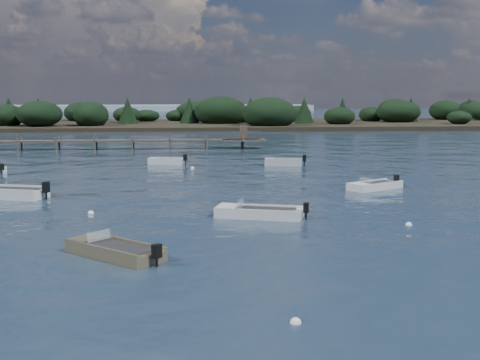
{
  "coord_description": "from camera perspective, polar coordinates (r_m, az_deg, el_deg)",
  "views": [
    {
      "loc": [
        -3.06,
        -22.5,
        6.14
      ],
      "look_at": [
        0.37,
        14.0,
        1.0
      ],
      "focal_mm": 45.0,
      "sensor_mm": 36.0,
      "label": 1
    }
  ],
  "objects": [
    {
      "name": "buoy_c",
      "position": [
        32.67,
        -13.96,
        -3.09
      ],
      "size": [
        0.32,
        0.32,
        0.32
      ],
      "primitive_type": "sphere",
      "color": "white",
      "rests_on": "ground"
    },
    {
      "name": "dinghy_mid_white_b",
      "position": [
        40.88,
        12.65,
        -0.66
      ],
      "size": [
        4.13,
        3.26,
        1.05
      ],
      "color": "silver",
      "rests_on": "ground"
    },
    {
      "name": "buoy_e",
      "position": [
        51.5,
        -4.54,
        1.11
      ],
      "size": [
        0.32,
        0.32,
        0.32
      ],
      "primitive_type": "sphere",
      "color": "white",
      "rests_on": "ground"
    },
    {
      "name": "dinghy_mid_white_a",
      "position": [
        30.76,
        1.8,
        -3.27
      ],
      "size": [
        4.78,
        2.88,
        1.1
      ],
      "color": "silver",
      "rests_on": "ground"
    },
    {
      "name": "buoy_b",
      "position": [
        29.96,
        15.71,
        -4.15
      ],
      "size": [
        0.32,
        0.32,
        0.32
      ],
      "primitive_type": "sphere",
      "color": "white",
      "rests_on": "ground"
    },
    {
      "name": "dinghy_near_olive",
      "position": [
        23.85,
        -11.81,
        -6.75
      ],
      "size": [
        4.12,
        3.99,
        1.1
      ],
      "color": "brown",
      "rests_on": "ground"
    },
    {
      "name": "tender_far_white",
      "position": [
        54.75,
        -7.0,
        1.66
      ],
      "size": [
        3.56,
        2.0,
        1.19
      ],
      "color": "silver",
      "rests_on": "ground"
    },
    {
      "name": "tender_far_grey_b",
      "position": [
        53.6,
        4.14,
        1.57
      ],
      "size": [
        3.74,
        1.9,
        1.25
      ],
      "color": "#A7ADAF",
      "rests_on": "ground"
    },
    {
      "name": "ground",
      "position": [
        82.78,
        -3.24,
        3.72
      ],
      "size": [
        400.0,
        400.0,
        0.0
      ],
      "primitive_type": "plane",
      "color": "#182738",
      "rests_on": "ground"
    },
    {
      "name": "buoy_a",
      "position": [
        16.9,
        5.3,
        -13.36
      ],
      "size": [
        0.32,
        0.32,
        0.32
      ],
      "primitive_type": "sphere",
      "color": "white",
      "rests_on": "ground"
    },
    {
      "name": "jetty",
      "position": [
        73.11,
        -20.2,
        3.45
      ],
      "size": [
        64.5,
        3.2,
        3.4
      ],
      "color": "#4C4137",
      "rests_on": "ground"
    },
    {
      "name": "far_headland",
      "position": [
        125.74,
        7.57,
        6.01
      ],
      "size": [
        190.0,
        40.0,
        5.8
      ],
      "color": "black",
      "rests_on": "ground"
    },
    {
      "name": "dinghy_mid_grey",
      "position": [
        39.24,
        -21.27,
        -1.3
      ],
      "size": [
        5.32,
        3.19,
        1.32
      ],
      "color": "silver",
      "rests_on": "ground"
    }
  ]
}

